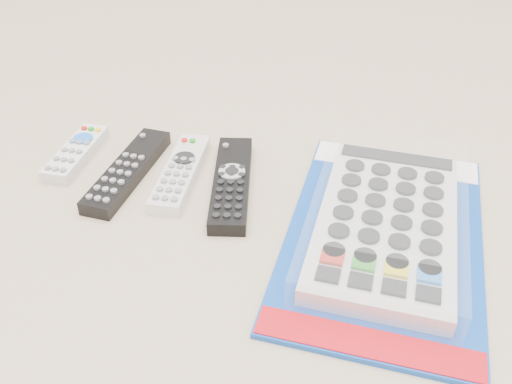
% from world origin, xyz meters
% --- Properties ---
extents(remote_small_grey, '(0.05, 0.14, 0.02)m').
position_xyz_m(remote_small_grey, '(-0.25, 0.04, 0.01)').
color(remote_small_grey, silver).
rests_on(remote_small_grey, ground).
extents(remote_slim_black, '(0.06, 0.19, 0.02)m').
position_xyz_m(remote_slim_black, '(-0.16, 0.01, 0.01)').
color(remote_slim_black, black).
rests_on(remote_slim_black, ground).
extents(remote_silver_dvd, '(0.04, 0.17, 0.02)m').
position_xyz_m(remote_silver_dvd, '(-0.09, 0.02, 0.01)').
color(remote_silver_dvd, silver).
rests_on(remote_silver_dvd, ground).
extents(remote_large_black, '(0.07, 0.20, 0.02)m').
position_xyz_m(remote_large_black, '(-0.01, 0.00, 0.01)').
color(remote_large_black, black).
rests_on(remote_large_black, ground).
extents(jumbo_remote_packaged, '(0.26, 0.39, 0.05)m').
position_xyz_m(jumbo_remote_packaged, '(0.19, -0.06, 0.02)').
color(jumbo_remote_packaged, '#0E3F9D').
rests_on(jumbo_remote_packaged, ground).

